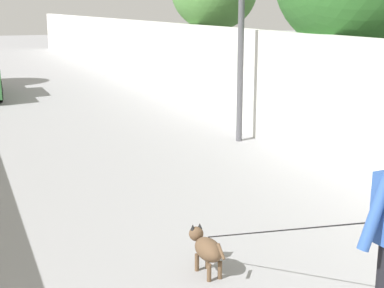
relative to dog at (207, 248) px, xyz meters
The scene contains 3 objects.
ground_plane 10.18m from the dog, ahead, with size 80.00×80.00×0.00m, color gray.
fence_right 8.91m from the dog, 23.02° to the right, with size 48.00×0.30×2.15m, color silver.
dog is the anchor object (origin of this frame).
Camera 1 is at (-0.95, 2.33, 2.60)m, focal length 53.34 mm.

